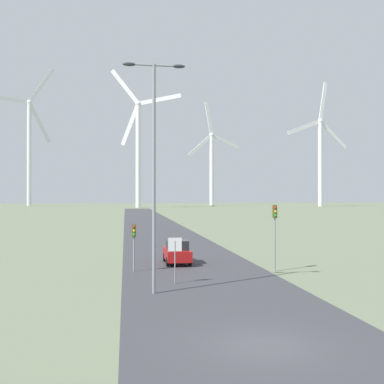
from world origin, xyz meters
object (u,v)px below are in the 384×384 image
Objects in this scene: streetlamp at (154,153)px; traffic_light_post_near_left at (134,237)px; wind_turbine_far_right at (320,153)px; wind_turbine_right at (212,161)px; wind_turbine_center at (138,143)px; car_approaching at (177,252)px; traffic_light_post_near_right at (275,223)px; wind_turbine_left at (29,142)px; stop_sign_near at (175,251)px.

streetlamp is 8.78m from traffic_light_post_near_left.
wind_turbine_right is at bearing 147.80° from wind_turbine_far_right.
car_approaching is at bearing -90.60° from wind_turbine_center.
wind_turbine_left is (-59.49, 212.37, 29.64)m from traffic_light_post_near_right.
streetlamp is 12.42m from car_approaching.
stop_sign_near is at bearing -76.40° from wind_turbine_left.
stop_sign_near is at bearing 60.21° from streetlamp.
wind_turbine_center is (54.92, -43.45, -4.64)m from wind_turbine_left.
wind_turbine_right reaches higher than traffic_light_post_near_right.
wind_turbine_right is (36.42, 210.51, 20.79)m from traffic_light_post_near_right.
traffic_light_post_near_left is 0.06× the size of wind_turbine_right.
wind_turbine_left is 70.19m from wind_turbine_center.
wind_turbine_far_right is at bearing 64.65° from traffic_light_post_near_right.
traffic_light_post_near_right is 0.06× the size of wind_turbine_left.
traffic_light_post_near_right reaches higher than car_approaching.
traffic_light_post_near_right is (7.31, 3.36, 1.42)m from stop_sign_near.
wind_turbine_right reaches higher than stop_sign_near.
wind_turbine_left reaches higher than traffic_light_post_near_right.
wind_turbine_left reaches higher than streetlamp.
wind_turbine_left is at bearing 103.29° from traffic_light_post_near_left.
traffic_light_post_near_right is at bearing 33.69° from streetlamp.
traffic_light_post_near_right is 1.11× the size of car_approaching.
streetlamp is 2.69× the size of traffic_light_post_near_right.
car_approaching is (2.41, 10.25, -6.59)m from streetlamp.
traffic_light_post_near_left is at bearing -76.71° from wind_turbine_left.
wind_turbine_center is (2.74, 172.28, 26.42)m from stop_sign_near.
car_approaching is 0.07× the size of wind_turbine_far_right.
wind_turbine_far_right reaches higher than wind_turbine_right.
traffic_light_post_near_left is 0.71× the size of traffic_light_post_near_right.
wind_turbine_left is at bearing 178.89° from wind_turbine_right.
wind_turbine_center is at bearing -38.35° from wind_turbine_left.
wind_turbine_right is (45.13, 216.32, 16.62)m from streetlamp.
wind_turbine_right reaches higher than traffic_light_post_near_left.
traffic_light_post_near_right is 0.07× the size of wind_turbine_center.
wind_turbine_center reaches higher than traffic_light_post_near_right.
car_approaching is at bearing -75.65° from wind_turbine_left.
wind_turbine_left is at bearing 103.60° from stop_sign_near.
stop_sign_near is 0.04× the size of wind_turbine_far_right.
traffic_light_post_near_right is 170.82m from wind_turbine_center.
traffic_light_post_near_left is 9.77m from traffic_light_post_near_right.
traffic_light_post_near_left is at bearing -102.41° from wind_turbine_right.
car_approaching is 211.73m from wind_turbine_right.
traffic_light_post_near_right is at bearing -115.35° from wind_turbine_far_right.
wind_turbine_right is at bearing 80.18° from traffic_light_post_near_right.
traffic_light_post_near_right reaches higher than traffic_light_post_near_left.
car_approaching is (1.01, 7.80, -1.00)m from stop_sign_near.
wind_turbine_far_right is (85.18, 179.81, 23.04)m from traffic_light_post_near_right.
stop_sign_near is 0.04× the size of wind_turbine_center.
traffic_light_post_near_right is at bearing -74.35° from wind_turbine_left.
stop_sign_near is (1.40, 2.45, -5.59)m from streetlamp.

